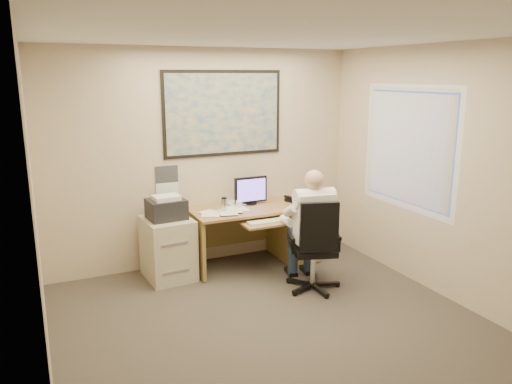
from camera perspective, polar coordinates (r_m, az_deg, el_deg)
name	(u,v)px	position (r m, az deg, el deg)	size (l,w,h in m)	color
room_shell	(290,197)	(4.28, 3.89, -0.60)	(4.00, 4.50, 2.70)	#3D362F
desk	(276,227)	(6.52, 2.32, -3.99)	(1.60, 0.97, 1.10)	#9D7343
world_map	(224,113)	(6.31, -3.73, 8.95)	(1.56, 0.03, 1.06)	#1E4C93
wall_calendar	(167,183)	(6.21, -10.12, 1.05)	(0.28, 0.01, 0.42)	white
window_blinds	(408,148)	(6.01, 16.98, 4.83)	(0.06, 1.40, 1.30)	beige
filing_cabinet	(168,243)	(6.02, -10.05, -5.72)	(0.57, 0.67, 1.01)	beige
office_chair	(316,264)	(5.68, 6.91, -8.12)	(0.80, 0.80, 1.07)	black
person	(312,230)	(5.61, 6.47, -4.35)	(0.57, 0.82, 1.36)	white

